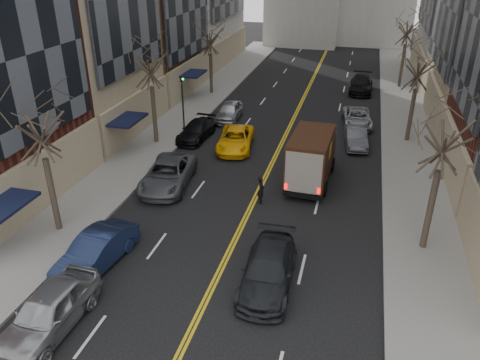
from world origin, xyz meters
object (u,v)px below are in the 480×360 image
at_px(taxi, 236,139).
at_px(pedestrian, 261,190).
at_px(observer_sedan, 268,270).
at_px(ups_truck, 311,157).

xyz_separation_m(taxi, pedestrian, (3.41, -7.16, 0.11)).
distance_m(observer_sedan, pedestrian, 7.05).
distance_m(ups_truck, pedestrian, 4.13).
bearing_deg(pedestrian, observer_sedan, -177.55).
bearing_deg(taxi, ups_truck, -41.76).
xyz_separation_m(observer_sedan, taxi, (-5.23, 13.97, -0.05)).
relative_size(taxi, pedestrian, 3.09).
distance_m(ups_truck, observer_sedan, 10.18).
bearing_deg(ups_truck, taxi, 148.65).
bearing_deg(observer_sedan, taxi, 108.20).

